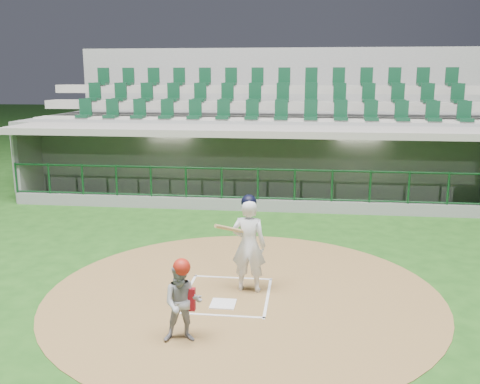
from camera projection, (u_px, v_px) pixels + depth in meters
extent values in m
plane|color=#1B4714|center=(229.00, 289.00, 10.01)|extent=(120.00, 120.00, 0.00)
cylinder|color=brown|center=(244.00, 294.00, 9.78)|extent=(7.20, 7.20, 0.01)
cube|color=white|center=(223.00, 304.00, 9.32)|extent=(0.43, 0.43, 0.02)
cube|color=silver|center=(186.00, 293.00, 9.80)|extent=(0.05, 1.80, 0.01)
cube|color=white|center=(268.00, 297.00, 9.62)|extent=(0.05, 1.80, 0.01)
cube|color=white|center=(233.00, 278.00, 10.54)|extent=(1.55, 0.05, 0.01)
cube|color=white|center=(219.00, 315.00, 8.89)|extent=(1.55, 0.05, 0.01)
cube|color=slate|center=(262.00, 215.00, 17.39)|extent=(15.00, 3.00, 0.10)
cube|color=gray|center=(266.00, 165.00, 18.64)|extent=(15.00, 0.20, 2.70)
cube|color=beige|center=(266.00, 158.00, 18.47)|extent=(13.50, 0.04, 0.90)
cube|color=gray|center=(40.00, 168.00, 17.99)|extent=(0.20, 3.00, 2.70)
cube|color=gray|center=(262.00, 129.00, 16.54)|extent=(15.40, 3.50, 0.20)
cube|color=slate|center=(258.00, 206.00, 15.74)|extent=(15.00, 0.15, 0.40)
cube|color=black|center=(258.00, 153.00, 15.40)|extent=(15.00, 0.01, 0.95)
cube|color=brown|center=(264.00, 200.00, 18.35)|extent=(12.75, 0.40, 0.45)
cube|color=white|center=(170.00, 131.00, 17.17)|extent=(1.30, 0.35, 0.04)
cube|color=white|center=(360.00, 133.00, 16.45)|extent=(1.30, 0.35, 0.04)
imported|color=#A51811|center=(89.00, 179.00, 18.76)|extent=(1.10, 0.65, 1.68)
imported|color=#9E1911|center=(201.00, 184.00, 18.33)|extent=(0.98, 0.67, 1.55)
imported|color=#AC1412|center=(310.00, 182.00, 17.73)|extent=(1.04, 0.77, 1.92)
imported|color=#AE121D|center=(432.00, 186.00, 17.18)|extent=(1.81, 0.95, 1.87)
cube|color=slate|center=(269.00, 150.00, 20.18)|extent=(17.00, 6.50, 2.50)
cube|color=#A49F94|center=(267.00, 123.00, 18.48)|extent=(16.60, 0.95, 0.30)
cube|color=gray|center=(269.00, 105.00, 19.28)|extent=(16.60, 0.95, 0.30)
cube|color=gray|center=(271.00, 89.00, 20.08)|extent=(16.60, 0.95, 0.30)
cube|color=gray|center=(275.00, 108.00, 23.13)|extent=(17.00, 0.25, 5.05)
imported|color=silver|center=(249.00, 245.00, 9.76)|extent=(0.67, 0.48, 1.74)
sphere|color=black|center=(249.00, 202.00, 9.58)|extent=(0.28, 0.28, 0.28)
cylinder|color=#AB874E|center=(233.00, 229.00, 9.47)|extent=(0.58, 0.79, 0.39)
imported|color=#929298|center=(183.00, 303.00, 7.92)|extent=(0.67, 0.56, 1.22)
sphere|color=#A91E12|center=(182.00, 267.00, 7.80)|extent=(0.26, 0.26, 0.26)
cube|color=maroon|center=(185.00, 299.00, 8.07)|extent=(0.32, 0.10, 0.35)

